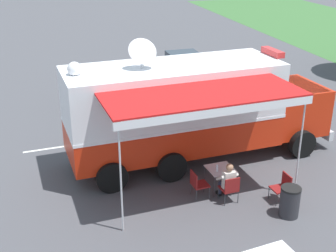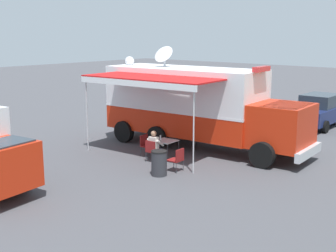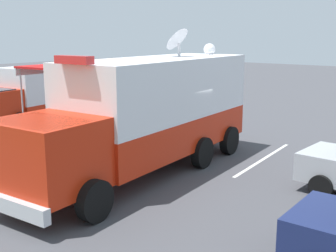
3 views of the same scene
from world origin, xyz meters
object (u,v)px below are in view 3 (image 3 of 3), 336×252
(command_truck, at_px, (146,110))
(support_truck, at_px, (44,92))
(folding_table, at_px, (95,140))
(seated_responder, at_px, (83,138))
(folding_chair_spare_by_truck, at_px, (37,149))
(water_bottle, at_px, (96,134))
(folding_chair_beside_table, at_px, (107,139))
(trash_bin, at_px, (29,145))
(folding_chair_at_table, at_px, (80,141))

(command_truck, relative_size, support_truck, 1.38)
(folding_table, distance_m, seated_responder, 0.61)
(seated_responder, distance_m, support_truck, 7.51)
(folding_table, height_order, folding_chair_spare_by_truck, folding_chair_spare_by_truck)
(command_truck, xyz_separation_m, seated_responder, (2.87, 0.09, -1.29))
(water_bottle, distance_m, support_truck, 7.87)
(command_truck, relative_size, folding_chair_beside_table, 11.09)
(folding_chair_spare_by_truck, xyz_separation_m, support_truck, (6.19, -4.87, 0.87))
(folding_table, relative_size, support_truck, 0.12)
(support_truck, bearing_deg, trash_bin, 139.30)
(water_bottle, distance_m, folding_chair_beside_table, 0.76)
(folding_chair_spare_by_truck, bearing_deg, folding_chair_at_table, -101.90)
(folding_table, relative_size, folding_chair_at_table, 0.99)
(command_truck, relative_size, folding_table, 11.23)
(water_bottle, xyz_separation_m, support_truck, (7.19, -3.15, 0.55))
(folding_table, distance_m, trash_bin, 2.33)
(command_truck, distance_m, folding_chair_beside_table, 2.99)
(folding_chair_spare_by_truck, height_order, trash_bin, trash_bin)
(folding_table, relative_size, water_bottle, 3.83)
(folding_chair_at_table, height_order, seated_responder, seated_responder)
(trash_bin, bearing_deg, folding_table, -144.66)
(folding_chair_at_table, bearing_deg, folding_table, 179.29)
(support_truck, bearing_deg, seated_responder, 153.81)
(command_truck, relative_size, water_bottle, 43.08)
(folding_chair_at_table, distance_m, seated_responder, 0.23)
(trash_bin, bearing_deg, support_truck, -40.70)
(folding_chair_at_table, bearing_deg, support_truck, -26.95)
(command_truck, bearing_deg, water_bottle, -1.43)
(command_truck, bearing_deg, support_truck, -18.51)
(water_bottle, distance_m, seated_responder, 0.54)
(folding_table, xyz_separation_m, folding_chair_at_table, (0.80, -0.01, -0.16))
(folding_chair_beside_table, bearing_deg, support_truck, -19.32)
(folding_chair_beside_table, xyz_separation_m, folding_chair_spare_by_truck, (0.87, 2.39, 0.00))
(seated_responder, bearing_deg, folding_chair_at_table, 4.40)
(water_bottle, distance_m, trash_bin, 2.36)
(folding_chair_beside_table, relative_size, trash_bin, 0.96)
(water_bottle, bearing_deg, command_truck, 178.57)
(folding_chair_at_table, relative_size, folding_chair_beside_table, 1.00)
(folding_chair_spare_by_truck, xyz_separation_m, seated_responder, (-0.52, -1.57, 0.14))
(folding_chair_at_table, distance_m, support_truck, 7.36)
(folding_chair_beside_table, relative_size, folding_chair_spare_by_truck, 1.00)
(support_truck, bearing_deg, command_truck, 161.49)
(command_truck, xyz_separation_m, folding_chair_beside_table, (2.52, -0.73, -1.43))
(folding_chair_at_table, xyz_separation_m, folding_chair_beside_table, (-0.54, -0.84, 0.00))
(seated_responder, relative_size, trash_bin, 1.37)
(folding_table, xyz_separation_m, support_truck, (7.31, -3.32, 0.71))
(folding_chair_beside_table, bearing_deg, command_truck, 163.78)
(command_truck, bearing_deg, seated_responder, 1.85)
(folding_chair_at_table, xyz_separation_m, support_truck, (6.51, -3.31, 0.87))
(command_truck, distance_m, folding_chair_spare_by_truck, 4.03)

